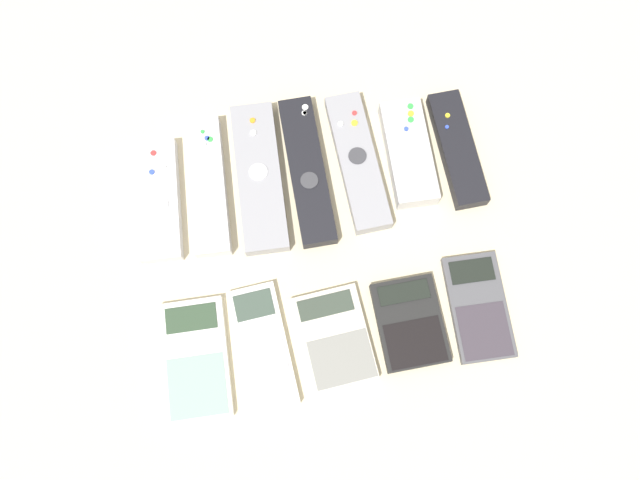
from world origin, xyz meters
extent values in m
plane|color=beige|center=(0.00, 0.00, 0.00)|extent=(3.00, 3.00, 0.00)
cube|color=silver|center=(-0.21, 0.12, 0.01)|extent=(0.07, 0.17, 0.02)
cylinder|color=silver|center=(-0.21, 0.11, 0.02)|extent=(0.03, 0.03, 0.00)
cylinder|color=silver|center=(-0.19, 0.16, 0.02)|extent=(0.01, 0.01, 0.00)
cylinder|color=red|center=(-0.20, 0.19, 0.02)|extent=(0.01, 0.01, 0.00)
cylinder|color=blue|center=(-0.21, 0.16, 0.02)|extent=(0.01, 0.01, 0.00)
cube|color=silver|center=(-0.14, 0.13, 0.01)|extent=(0.06, 0.20, 0.02)
cylinder|color=silver|center=(-0.13, 0.19, 0.03)|extent=(0.01, 0.01, 0.00)
cylinder|color=blue|center=(-0.13, 0.20, 0.03)|extent=(0.01, 0.01, 0.00)
cylinder|color=green|center=(-0.13, 0.21, 0.03)|extent=(0.01, 0.01, 0.00)
cylinder|color=green|center=(-0.12, 0.19, 0.03)|extent=(0.01, 0.01, 0.00)
cube|color=gray|center=(-0.07, 0.13, 0.01)|extent=(0.07, 0.22, 0.02)
cylinder|color=silver|center=(-0.07, 0.14, 0.02)|extent=(0.03, 0.03, 0.00)
cylinder|color=silver|center=(-0.06, 0.19, 0.02)|extent=(0.01, 0.01, 0.00)
cylinder|color=orange|center=(-0.06, 0.21, 0.02)|extent=(0.01, 0.01, 0.00)
cube|color=black|center=(0.00, 0.13, 0.01)|extent=(0.05, 0.22, 0.02)
cylinder|color=#38383D|center=(0.00, 0.11, 0.02)|extent=(0.02, 0.02, 0.00)
cylinder|color=silver|center=(0.01, 0.21, 0.02)|extent=(0.01, 0.01, 0.00)
cylinder|color=silver|center=(0.01, 0.22, 0.02)|extent=(0.01, 0.01, 0.00)
cylinder|color=silver|center=(0.01, 0.21, 0.02)|extent=(0.01, 0.01, 0.00)
cube|color=gray|center=(0.07, 0.13, 0.01)|extent=(0.06, 0.20, 0.02)
cylinder|color=#38383D|center=(0.07, 0.14, 0.02)|extent=(0.03, 0.03, 0.00)
cylinder|color=silver|center=(0.06, 0.19, 0.02)|extent=(0.01, 0.01, 0.00)
cylinder|color=red|center=(0.08, 0.20, 0.02)|extent=(0.01, 0.01, 0.00)
cylinder|color=yellow|center=(0.08, 0.18, 0.02)|extent=(0.01, 0.01, 0.00)
cube|color=#B7B7BC|center=(0.14, 0.13, 0.01)|extent=(0.06, 0.15, 0.03)
cylinder|color=silver|center=(0.14, 0.13, 0.03)|extent=(0.03, 0.03, 0.00)
cylinder|color=blue|center=(0.14, 0.16, 0.03)|extent=(0.01, 0.01, 0.00)
cylinder|color=green|center=(0.16, 0.19, 0.03)|extent=(0.01, 0.01, 0.00)
cylinder|color=yellow|center=(0.16, 0.18, 0.03)|extent=(0.01, 0.01, 0.00)
cylinder|color=green|center=(0.15, 0.17, 0.03)|extent=(0.01, 0.01, 0.00)
cube|color=black|center=(0.21, 0.13, 0.01)|extent=(0.05, 0.17, 0.02)
cylinder|color=yellow|center=(0.21, 0.17, 0.02)|extent=(0.01, 0.01, 0.00)
cylinder|color=blue|center=(0.20, 0.16, 0.02)|extent=(0.01, 0.01, 0.00)
cube|color=silver|center=(-0.18, -0.10, 0.01)|extent=(0.09, 0.15, 0.01)
cube|color=#2D422D|center=(-0.18, -0.05, 0.01)|extent=(0.07, 0.04, 0.00)
cube|color=#80A793|center=(-0.18, -0.13, 0.01)|extent=(0.07, 0.08, 0.00)
cube|color=silver|center=(-0.10, -0.10, 0.01)|extent=(0.07, 0.16, 0.01)
cube|color=#38473D|center=(-0.10, -0.04, 0.01)|extent=(0.05, 0.04, 0.00)
cube|color=#9C9CA3|center=(-0.09, -0.13, 0.01)|extent=(0.06, 0.08, 0.00)
cube|color=beige|center=(-0.01, -0.10, 0.01)|extent=(0.10, 0.13, 0.01)
cube|color=#333D33|center=(-0.01, -0.06, 0.01)|extent=(0.07, 0.03, 0.00)
cube|color=gray|center=(0.00, -0.13, 0.01)|extent=(0.08, 0.07, 0.00)
cube|color=black|center=(0.10, -0.10, 0.01)|extent=(0.08, 0.12, 0.01)
cube|color=black|center=(0.10, -0.06, 0.01)|extent=(0.07, 0.03, 0.00)
cube|color=black|center=(0.10, -0.13, 0.01)|extent=(0.07, 0.06, 0.00)
cube|color=#4C4C51|center=(0.19, -0.10, 0.01)|extent=(0.08, 0.14, 0.01)
cube|color=black|center=(0.19, -0.05, 0.01)|extent=(0.06, 0.03, 0.00)
cube|color=#38313B|center=(0.19, -0.13, 0.01)|extent=(0.07, 0.07, 0.00)
camera|label=1|loc=(-0.04, -0.20, 0.81)|focal=35.00mm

